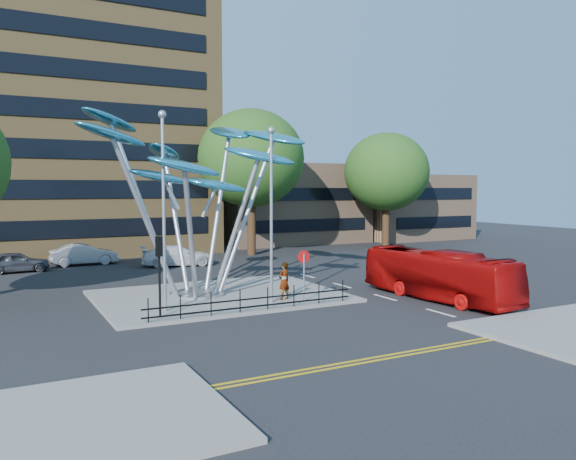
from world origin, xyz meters
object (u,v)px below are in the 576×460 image
red_bus (438,275)px  no_entry_sign_island (304,267)px  tree_far (386,172)px  leaf_sculpture (193,163)px  traffic_light_island (159,259)px  parked_car_left (16,262)px  parked_car_right (178,256)px  street_lamp_right (271,199)px  tree_right (251,158)px  street_lamp_left (163,193)px  parked_car_mid (84,254)px  pedestrian (284,281)px

red_bus → no_entry_sign_island: bearing=158.3°
tree_far → leaf_sculpture: tree_far is taller
traffic_light_island → red_bus: size_ratio=0.38×
parked_car_left → parked_car_right: (10.40, -1.90, 0.04)m
street_lamp_right → traffic_light_island: bearing=-174.8°
tree_right → red_bus: 22.70m
leaf_sculpture → street_lamp_right: leaf_sculpture is taller
red_bus → parked_car_left: bearing=129.3°
leaf_sculpture → parked_car_left: size_ratio=3.09×
street_lamp_left → street_lamp_right: bearing=-5.7°
no_entry_sign_island → tree_far: bearing=44.3°
tree_right → parked_car_mid: (-13.33, 0.04, -7.26)m
tree_far → parked_car_right: (-21.43, -3.60, -6.37)m
leaf_sculpture → street_lamp_right: bearing=-55.1°
street_lamp_left → parked_car_left: 18.23m
parked_car_mid → traffic_light_island: bearing=179.7°
leaf_sculpture → parked_car_right: bearing=77.3°
red_bus → parked_car_mid: red_bus is taller
street_lamp_left → pedestrian: (5.85, -0.18, -4.29)m
traffic_light_island → parked_car_mid: bearing=91.0°
tree_far → parked_car_left: 32.51m
no_entry_sign_island → parked_car_left: 21.39m
red_bus → parked_car_mid: bearing=119.3°
parked_car_left → parked_car_mid: 4.82m
traffic_light_island → red_bus: (13.50, -2.15, -1.37)m
parked_car_mid → street_lamp_left: bearing=-178.7°
tree_far → parked_car_mid: size_ratio=2.31×
street_lamp_left → no_entry_sign_island: size_ratio=3.59×
tree_far → street_lamp_right: (-21.50, -19.00, -2.01)m
tree_far → street_lamp_left: tree_far is taller
tree_far → parked_car_left: (-31.83, -1.70, -6.40)m
tree_right → no_entry_sign_island: tree_right is taller
tree_far → leaf_sculpture: 28.53m
street_lamp_right → parked_car_right: street_lamp_right is taller
tree_far → leaf_sculpture: (-24.07, -15.32, -0.23)m
leaf_sculpture → traffic_light_island: 6.65m
tree_far → tree_right: bearing=-180.0°
street_lamp_left → no_entry_sign_island: bearing=-8.6°
tree_right → tree_far: 14.03m
pedestrian → street_lamp_right: bearing=4.6°
no_entry_sign_island → parked_car_left: no_entry_sign_island is taller
tree_far → parked_car_mid: bearing=179.9°
pedestrian → parked_car_right: 15.11m
street_lamp_left → red_bus: size_ratio=0.98×
red_bus → parked_car_right: 19.73m
tree_far → street_lamp_left: bearing=-145.1°
leaf_sculpture → street_lamp_left: leaf_sculpture is taller
tree_far → leaf_sculpture: size_ratio=0.85×
traffic_light_island → no_entry_sign_island: bearing=0.1°
tree_right → no_entry_sign_island: size_ratio=4.94×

